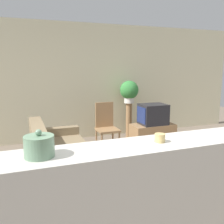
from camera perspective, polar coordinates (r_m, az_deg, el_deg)
The scene contains 11 objects.
ground_plane at distance 3.13m, azimuth 4.54°, elevation -23.06°, with size 14.00×14.00×0.00m, color #756656.
wall_back at distance 5.90m, azimuth -9.66°, elevation 6.70°, with size 9.00×0.06×2.70m.
couch at distance 4.01m, azimuth -11.80°, elevation -10.60°, with size 0.88×1.76×0.83m.
tv_stand at distance 5.69m, azimuth 9.22°, elevation -4.96°, with size 0.96×0.49×0.45m.
television at distance 5.58m, azimuth 9.30°, elevation -0.52°, with size 0.58×0.46×0.45m.
wooden_chair at distance 5.29m, azimuth -1.35°, elevation -2.80°, with size 0.44×0.44×0.96m.
plant_stand at distance 6.08m, azimuth 3.87°, elevation -1.87°, with size 0.14×0.14×0.85m.
potted_plant at distance 5.97m, azimuth 3.95°, elevation 4.88°, with size 0.44×0.44×0.53m.
foreground_counter at distance 2.40m, azimuth 11.20°, elevation -19.24°, with size 2.85×0.44×1.10m.
decorative_bowl at distance 1.84m, azimuth -16.30°, elevation -7.48°, with size 0.21×0.21×0.20m.
candle_jar at distance 2.15m, azimuth 10.89°, elevation -5.83°, with size 0.09×0.09×0.07m.
Camera 1 is at (-1.13, -2.35, 1.73)m, focal length 40.00 mm.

